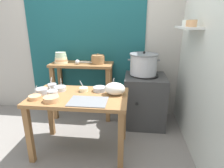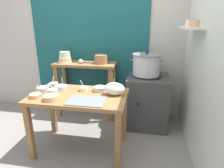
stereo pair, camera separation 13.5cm
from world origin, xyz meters
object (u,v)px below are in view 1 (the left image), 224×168
plastic_bag (115,89)px  prep_table (80,104)px  stove_block (144,100)px  steamer_pot (144,64)px  prep_bowl_6 (113,87)px  prep_bowl_3 (51,99)px  back_shelf_table (82,77)px  ladle (78,62)px  prep_bowl_4 (100,89)px  prep_bowl_2 (84,89)px  prep_bowl_5 (52,86)px  bowl_stack_enamel (61,58)px  serving_tray (88,101)px  prep_bowl_0 (41,91)px  prep_bowl_1 (60,88)px  clay_pot (98,59)px  prep_bowl_8 (35,97)px  prep_bowl_7 (52,93)px

plastic_bag → prep_table: bearing=-170.9°
stove_block → steamer_pot: (-0.04, 0.02, 0.55)m
plastic_bag → prep_bowl_6: bearing=102.6°
prep_bowl_3 → back_shelf_table: bearing=87.7°
prep_table → ladle: bearing=106.1°
plastic_bag → prep_bowl_4: size_ratio=1.54×
steamer_pot → prep_bowl_2: bearing=-138.6°
prep_bowl_5 → bowl_stack_enamel: bearing=99.6°
prep_bowl_6 → serving_tray: bearing=-117.5°
prep_bowl_4 → prep_bowl_5: 0.61m
bowl_stack_enamel → prep_bowl_2: 0.93m
prep_bowl_0 → prep_bowl_4: (0.65, 0.17, -0.01)m
stove_block → prep_bowl_2: 1.05m
prep_bowl_1 → prep_bowl_3: bearing=-84.6°
prep_bowl_1 → serving_tray: bearing=-35.8°
clay_pot → prep_bowl_8: (-0.50, -1.04, -0.22)m
back_shelf_table → serving_tray: bearing=-72.0°
prep_bowl_2 → plastic_bag: bearing=-9.6°
prep_bowl_4 → serving_tray: bearing=-101.1°
serving_tray → prep_bowl_1: size_ratio=2.53×
back_shelf_table → stove_block: back_shelf_table is taller
back_shelf_table → stove_block: bearing=-7.5°
steamer_pot → bowl_stack_enamel: 1.27m
prep_bowl_1 → prep_bowl_7: (-0.02, -0.18, 0.01)m
stove_block → prep_bowl_2: bearing=-141.0°
back_shelf_table → prep_bowl_0: back_shelf_table is taller
prep_bowl_1 → bowl_stack_enamel: bearing=108.3°
clay_pot → prep_bowl_2: size_ratio=1.52×
prep_bowl_4 → steamer_pot: bearing=48.4°
prep_table → prep_bowl_7: bearing=-170.7°
bowl_stack_enamel → prep_bowl_2: bowl_stack_enamel is taller
back_shelf_table → prep_bowl_0: (-0.25, -0.89, 0.08)m
serving_tray → prep_bowl_1: bearing=144.2°
plastic_bag → prep_bowl_2: size_ratio=1.75×
prep_bowl_6 → plastic_bag: bearing=-77.4°
back_shelf_table → prep_bowl_3: size_ratio=5.85×
clay_pot → prep_bowl_4: clay_pot is taller
bowl_stack_enamel → prep_bowl_7: size_ratio=1.44×
back_shelf_table → prep_bowl_6: (0.56, -0.63, 0.07)m
serving_tray → prep_bowl_3: bearing=-175.5°
prep_bowl_2 → prep_bowl_4: (0.19, 0.03, 0.00)m
stove_block → steamer_pot: 0.55m
clay_pot → prep_bowl_1: bearing=-114.0°
prep_table → plastic_bag: 0.45m
prep_table → ladle: size_ratio=4.25×
prep_table → ladle: 0.90m
prep_bowl_0 → stove_block: bearing=31.5°
back_shelf_table → prep_bowl_6: bearing=-48.6°
plastic_bag → prep_bowl_7: size_ratio=1.64×
prep_bowl_6 → prep_bowl_7: bearing=-155.7°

